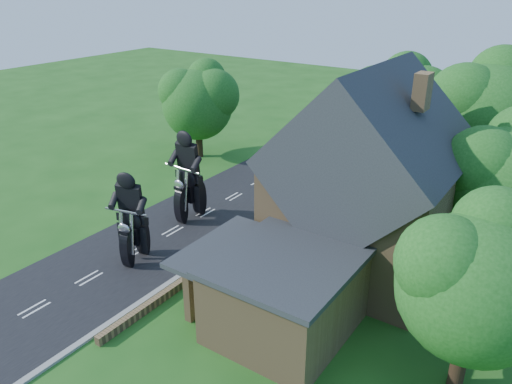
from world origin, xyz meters
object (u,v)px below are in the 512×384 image
Objects in this scene: house at (368,186)px; motorcycle_follow at (191,206)px; motorcycle_lead at (135,248)px; annex at (283,293)px; garden_wall at (252,234)px.

motorcycle_follow is at bearing -174.00° from house.
house is at bearing -159.86° from motorcycle_lead.
annex is at bearing 164.65° from motorcycle_lead.
motorcycle_follow is (-10.07, 5.68, -0.92)m from annex.
motorcycle_lead is (-9.80, -6.47, -3.59)m from house.
house is at bearing -171.29° from motorcycle_follow.
motorcycle_lead reaches higher than garden_wall.
motorcycle_follow reaches higher than garden_wall.
garden_wall is at bearing -175.71° from motorcycle_follow.
house is 12.28m from motorcycle_lead.
motorcycle_follow is at bearing -178.42° from garden_wall.
garden_wall is at bearing 133.84° from annex.
house reaches higher than annex.
garden_wall is 8.19m from annex.
motorcycle_follow is (-0.89, 5.35, 0.09)m from motorcycle_lead.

